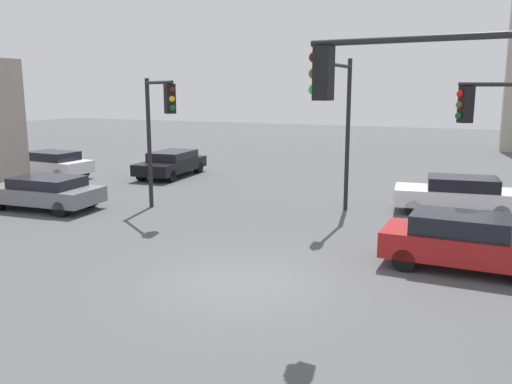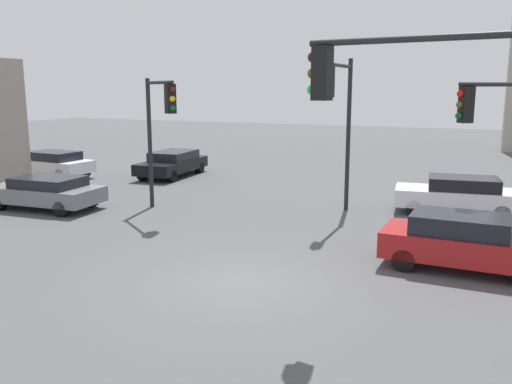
{
  "view_description": "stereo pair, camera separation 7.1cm",
  "coord_description": "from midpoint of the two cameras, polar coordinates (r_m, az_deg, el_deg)",
  "views": [
    {
      "loc": [
        5.16,
        -11.05,
        4.61
      ],
      "look_at": [
        -1.07,
        3.31,
        1.55
      ],
      "focal_mm": 37.56,
      "sensor_mm": 36.0,
      "label": 1
    },
    {
      "loc": [
        5.23,
        -11.02,
        4.61
      ],
      "look_at": [
        -1.07,
        3.31,
        1.55
      ],
      "focal_mm": 37.56,
      "sensor_mm": 36.0,
      "label": 2
    }
  ],
  "objects": [
    {
      "name": "car_1",
      "position": [
        21.12,
        20.55,
        -0.24
      ],
      "size": [
        4.53,
        2.3,
        1.39
      ],
      "rotation": [
        0.0,
        0.0,
        3.26
      ],
      "color": "silver",
      "rests_on": "ground_plane"
    },
    {
      "name": "traffic_light_3",
      "position": [
        9.69,
        17.6,
        7.32
      ],
      "size": [
        4.15,
        0.78,
        5.6
      ],
      "rotation": [
        0.0,
        0.0,
        3.01
      ],
      "color": "black",
      "rests_on": "ground_plane"
    },
    {
      "name": "ground_plane",
      "position": [
        13.04,
        -1.65,
        -9.64
      ],
      "size": [
        108.54,
        108.54,
        0.0
      ],
      "primitive_type": "plane",
      "color": "#4C4C4F"
    },
    {
      "name": "car_2",
      "position": [
        29.72,
        -21.1,
        2.84
      ],
      "size": [
        4.54,
        2.1,
        1.38
      ],
      "rotation": [
        0.0,
        0.0,
        3.08
      ],
      "color": "silver",
      "rests_on": "ground_plane"
    },
    {
      "name": "car_4",
      "position": [
        22.12,
        -21.66,
        0.03
      ],
      "size": [
        4.5,
        2.25,
        1.26
      ],
      "rotation": [
        0.0,
        0.0,
        3.2
      ],
      "color": "slate",
      "rests_on": "ground_plane"
    },
    {
      "name": "car_3",
      "position": [
        28.57,
        -9.07,
        3.06
      ],
      "size": [
        2.29,
        4.78,
        1.31
      ],
      "rotation": [
        0.0,
        0.0,
        -1.5
      ],
      "color": "black",
      "rests_on": "ground_plane"
    },
    {
      "name": "traffic_light_1",
      "position": [
        19.8,
        -10.39,
        7.79
      ],
      "size": [
        2.23,
        1.72,
        4.96
      ],
      "rotation": [
        0.0,
        0.0,
        -0.64
      ],
      "color": "black",
      "rests_on": "ground_plane"
    },
    {
      "name": "traffic_light_2",
      "position": [
        16.74,
        24.35,
        6.22
      ],
      "size": [
        2.19,
        1.71,
        4.9
      ],
      "rotation": [
        0.0,
        0.0,
        -2.49
      ],
      "color": "black",
      "rests_on": "ground_plane"
    },
    {
      "name": "car_5",
      "position": [
        14.69,
        21.27,
        -4.93
      ],
      "size": [
        4.25,
        1.88,
        1.45
      ],
      "rotation": [
        0.0,
        0.0,
        -0.03
      ],
      "color": "maroon",
      "rests_on": "ground_plane"
    },
    {
      "name": "traffic_light_0",
      "position": [
        19.03,
        8.75,
        9.0
      ],
      "size": [
        0.32,
        3.14,
        5.65
      ],
      "rotation": [
        0.0,
        0.0,
        -1.58
      ],
      "color": "black",
      "rests_on": "ground_plane"
    }
  ]
}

